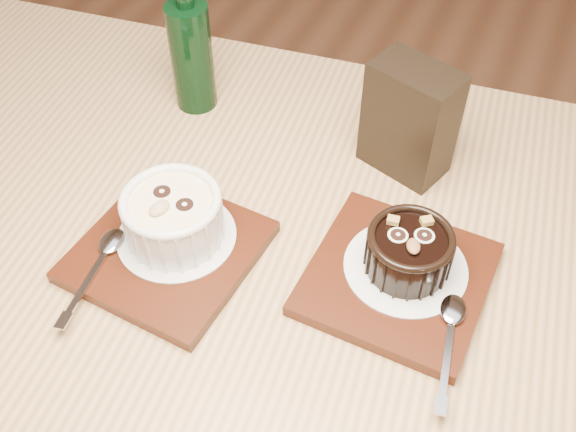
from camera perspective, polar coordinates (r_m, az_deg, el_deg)
name	(u,v)px	position (r m, az deg, el deg)	size (l,w,h in m)	color
table	(257,317)	(0.80, -2.64, -8.52)	(1.27, 0.91, 0.75)	#997043
tray_left	(168,251)	(0.74, -10.15, -2.96)	(0.18, 0.18, 0.01)	#41180A
doily_left	(177,236)	(0.75, -9.39, -1.66)	(0.13, 0.13, 0.00)	white
ramekin_white	(173,215)	(0.72, -9.72, 0.08)	(0.11, 0.11, 0.06)	white
spoon_left	(96,266)	(0.73, -15.91, -4.07)	(0.03, 0.13, 0.01)	#B4B5BD
tray_right	(397,279)	(0.72, 9.24, -5.25)	(0.18, 0.18, 0.01)	#41180A
doily_right	(405,267)	(0.72, 9.92, -4.28)	(0.13, 0.13, 0.00)	white
ramekin_dark	(409,250)	(0.70, 10.22, -2.83)	(0.09, 0.09, 0.05)	black
spoon_right	(449,339)	(0.67, 13.51, -10.07)	(0.03, 0.13, 0.01)	#B4B5BD
condiment_stand	(410,120)	(0.80, 10.26, 8.01)	(0.10, 0.06, 0.14)	black
green_bottle	(191,53)	(0.89, -8.19, 13.52)	(0.05, 0.05, 0.20)	black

